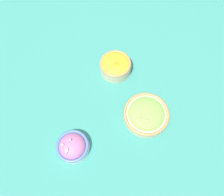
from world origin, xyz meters
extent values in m
plane|color=#337F75|center=(0.00, 0.00, 0.00)|extent=(3.00, 3.00, 0.00)
cylinder|color=beige|center=(-0.15, 0.02, 0.03)|extent=(0.13, 0.13, 0.05)
torus|color=#997A4C|center=(-0.15, 0.02, 0.05)|extent=(0.13, 0.13, 0.01)
ellipsoid|color=orange|center=(-0.15, 0.02, 0.05)|extent=(0.12, 0.12, 0.03)
cube|color=#F4A828|center=(-0.14, 0.02, 0.07)|extent=(0.01, 0.01, 0.01)
cube|color=#F4A828|center=(-0.13, 0.01, 0.07)|extent=(0.01, 0.01, 0.01)
cube|color=#F4A828|center=(-0.15, 0.03, 0.07)|extent=(0.01, 0.01, 0.01)
cube|color=#F4A828|center=(-0.13, 0.03, 0.07)|extent=(0.01, 0.01, 0.01)
cylinder|color=silver|center=(0.19, -0.15, 0.02)|extent=(0.12, 0.12, 0.03)
torus|color=#4766B7|center=(0.19, -0.15, 0.03)|extent=(0.12, 0.12, 0.01)
ellipsoid|color=#9E5B8E|center=(0.19, -0.15, 0.03)|extent=(0.10, 0.10, 0.06)
cube|color=#C699C1|center=(0.21, -0.17, 0.06)|extent=(0.01, 0.01, 0.01)
cube|color=#C699C1|center=(0.17, -0.16, 0.06)|extent=(0.01, 0.01, 0.01)
cube|color=#C699C1|center=(0.21, -0.17, 0.06)|extent=(0.01, 0.01, 0.01)
cube|color=#C699C1|center=(0.19, -0.18, 0.06)|extent=(0.01, 0.01, 0.01)
cylinder|color=beige|center=(0.07, 0.13, 0.02)|extent=(0.18, 0.18, 0.03)
torus|color=#997A4C|center=(0.07, 0.13, 0.03)|extent=(0.18, 0.18, 0.01)
ellipsoid|color=#7ABC4C|center=(0.07, 0.13, 0.03)|extent=(0.14, 0.14, 0.05)
ellipsoid|color=#99D166|center=(0.11, 0.12, 0.06)|extent=(0.01, 0.02, 0.01)
ellipsoid|color=#99D166|center=(0.07, 0.15, 0.06)|extent=(0.01, 0.01, 0.01)
ellipsoid|color=#99D166|center=(0.06, 0.09, 0.06)|extent=(0.01, 0.02, 0.01)
ellipsoid|color=#99D166|center=(0.09, 0.10, 0.06)|extent=(0.01, 0.01, 0.01)
ellipsoid|color=#99D166|center=(0.06, 0.13, 0.06)|extent=(0.01, 0.01, 0.01)
camera|label=1|loc=(0.35, -0.01, 0.84)|focal=35.00mm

